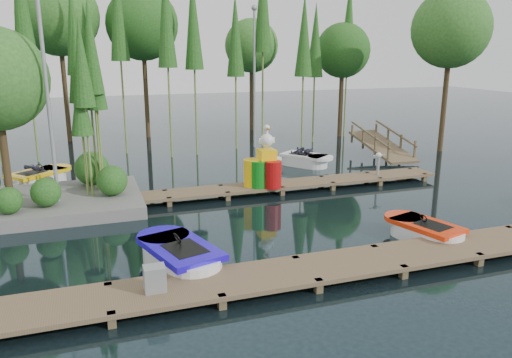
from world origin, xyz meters
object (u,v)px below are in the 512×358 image
object	(u,v)px
utility_cabinet	(155,279)
yellow_barrel	(253,173)
boat_blue	(180,258)
boat_yellow_far	(38,178)
drum_cluster	(268,168)
island	(23,112)
boat_red	(425,232)

from	to	relation	value
utility_cabinet	yellow_barrel	distance (m)	8.30
boat_blue	yellow_barrel	size ratio (longest dim) A/B	3.18
utility_cabinet	boat_yellow_far	bearing A→B (deg)	105.41
utility_cabinet	yellow_barrel	world-z (taller)	yellow_barrel
boat_yellow_far	utility_cabinet	bearing A→B (deg)	-96.22
boat_blue	drum_cluster	xyz separation A→B (m)	(4.19, 5.30, 0.67)
island	boat_yellow_far	size ratio (longest dim) A/B	2.44
island	utility_cabinet	distance (m)	8.72
boat_yellow_far	yellow_barrel	xyz separation A→B (m)	(7.43, -3.83, 0.51)
utility_cabinet	yellow_barrel	size ratio (longest dim) A/B	0.54
boat_blue	drum_cluster	world-z (taller)	drum_cluster
island	boat_red	distance (m)	12.65
island	boat_yellow_far	bearing A→B (deg)	91.44
boat_red	drum_cluster	distance (m)	6.23
island	drum_cluster	distance (m)	8.25
boat_red	utility_cabinet	world-z (taller)	utility_cabinet
boat_red	utility_cabinet	bearing A→B (deg)	172.74
island	yellow_barrel	size ratio (longest dim) A/B	6.87
boat_red	yellow_barrel	xyz separation A→B (m)	(-3.02, 5.82, 0.56)
boat_yellow_far	drum_cluster	distance (m)	8.93
boat_blue	drum_cluster	distance (m)	6.79
drum_cluster	yellow_barrel	bearing A→B (deg)	163.16
boat_yellow_far	drum_cluster	size ratio (longest dim) A/B	1.25
island	utility_cabinet	bearing A→B (deg)	-69.53
island	boat_red	world-z (taller)	island
yellow_barrel	drum_cluster	xyz separation A→B (m)	(0.53, -0.16, 0.16)
boat_red	island	bearing A→B (deg)	131.27
island	drum_cluster	bearing A→B (deg)	-6.87
island	boat_red	bearing A→B (deg)	-32.50
yellow_barrel	drum_cluster	world-z (taller)	drum_cluster
boat_blue	yellow_barrel	xyz separation A→B (m)	(3.66, 5.46, 0.51)
drum_cluster	boat_red	bearing A→B (deg)	-66.19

